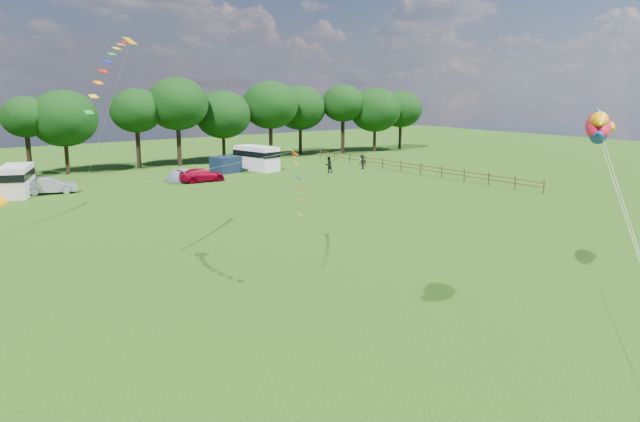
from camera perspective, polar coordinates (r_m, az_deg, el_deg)
ground_plane at (r=23.18m, az=12.20°, el=-12.98°), size 180.00×180.00×0.00m
tree_line at (r=72.00m, az=-19.50°, el=8.39°), size 102.98×10.98×10.27m
fence at (r=68.66m, az=8.29°, el=4.06°), size 0.12×33.12×1.20m
car_b at (r=59.80m, az=-23.40°, el=2.14°), size 4.33×2.48×1.44m
car_c at (r=62.77m, az=-10.74°, el=3.25°), size 4.52×2.12×1.32m
campervan_c at (r=59.89m, az=-26.03°, el=2.59°), size 4.04×5.79×2.61m
campervan_d at (r=70.42m, az=-5.83°, el=4.91°), size 3.23×5.78×2.68m
tent_greyblue at (r=63.98m, az=-12.44°, el=2.75°), size 3.26×3.57×2.43m
awning_navy at (r=68.80m, az=-8.61°, el=4.21°), size 3.12×2.69×1.74m
fish_kite at (r=30.57m, az=24.09°, el=7.04°), size 3.22×2.48×1.75m
streamer_kite_b at (r=33.89m, az=-18.32°, el=12.95°), size 4.37×4.74×3.83m
streamer_kite_c at (r=32.71m, az=-2.19°, el=3.78°), size 3.10×5.01×2.81m
walker_a at (r=67.82m, az=0.78°, el=4.26°), size 0.88×0.55×1.79m
walker_b at (r=71.01m, az=3.89°, el=4.52°), size 1.19×0.79×1.69m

